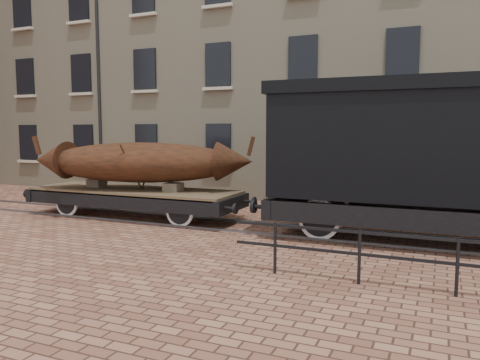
% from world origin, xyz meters
% --- Properties ---
extents(ground, '(90.00, 90.00, 0.00)m').
position_xyz_m(ground, '(0.00, 0.00, 0.00)').
color(ground, brown).
extents(warehouse_cream, '(40.00, 10.19, 14.00)m').
position_xyz_m(warehouse_cream, '(3.00, 9.99, 7.00)').
color(warehouse_cream, '#BBB293').
rests_on(warehouse_cream, ground).
extents(rail_track, '(30.00, 1.52, 0.06)m').
position_xyz_m(rail_track, '(0.00, 0.00, 0.03)').
color(rail_track, '#59595E').
rests_on(rail_track, ground).
extents(flatcar_wagon, '(7.78, 2.11, 1.17)m').
position_xyz_m(flatcar_wagon, '(-3.08, 0.00, 0.73)').
color(flatcar_wagon, brown).
rests_on(flatcar_wagon, ground).
extents(iron_boat, '(7.09, 3.63, 1.69)m').
position_xyz_m(iron_boat, '(-2.78, -0.00, 1.78)').
color(iron_boat, '#502514').
rests_on(iron_boat, flatcar_wagon).
extents(goods_van, '(7.73, 2.82, 4.00)m').
position_xyz_m(goods_van, '(5.21, 0.00, 2.51)').
color(goods_van, black).
rests_on(goods_van, ground).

